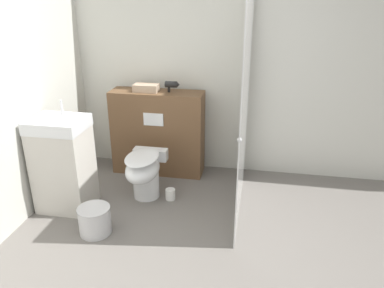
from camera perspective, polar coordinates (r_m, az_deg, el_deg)
ground_plane at (r=2.91m, az=-6.29°, el=-20.74°), size 12.00×12.00×0.00m
wall_back at (r=4.21m, az=1.12°, el=12.39°), size 8.00×0.06×2.50m
partition_panel at (r=4.28m, az=-5.20°, el=1.75°), size 1.03×0.33×0.96m
shower_glass at (r=3.45m, az=8.09°, el=5.62°), size 0.04×1.51×2.00m
toilet at (r=3.78m, az=-7.27°, el=-4.20°), size 0.36×0.59×0.49m
sink_vanity at (r=3.75m, az=-19.03°, el=-2.88°), size 0.50×0.41×1.05m
hair_drier at (r=4.07m, az=-3.08°, el=9.01°), size 0.16×0.07×0.12m
folded_towel at (r=4.14m, az=-6.99°, el=8.50°), size 0.27×0.16×0.08m
spare_toilet_roll at (r=3.85m, az=-3.32°, el=-7.64°), size 0.10×0.10×0.11m
waste_bin at (r=3.43m, az=-14.59°, el=-11.18°), size 0.28×0.28×0.25m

